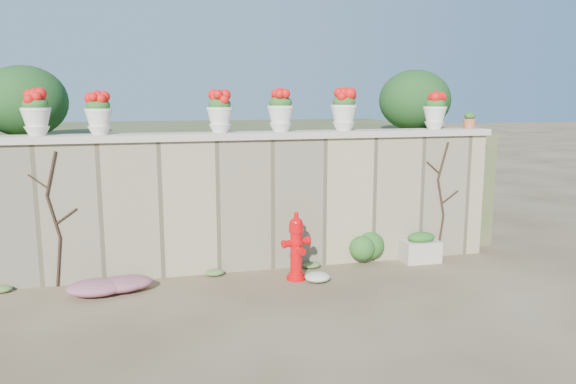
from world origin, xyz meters
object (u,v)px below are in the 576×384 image
object	(u,v)px
urn_pot_0	(36,113)
terracotta_pot	(469,121)
fire_hydrant	(296,246)
planter_box	(421,248)

from	to	relation	value
urn_pot_0	terracotta_pot	world-z (taller)	urn_pot_0
fire_hydrant	terracotta_pot	xyz separation A→B (m)	(3.17, 0.75, 1.72)
planter_box	urn_pot_0	world-z (taller)	urn_pot_0
urn_pot_0	planter_box	bearing A→B (deg)	-4.07
fire_hydrant	terracotta_pot	size ratio (longest dim) A/B	3.86
urn_pot_0	terracotta_pot	bearing A→B (deg)	-0.00
fire_hydrant	planter_box	bearing A→B (deg)	-7.26
urn_pot_0	fire_hydrant	bearing A→B (deg)	-12.20
fire_hydrant	planter_box	world-z (taller)	fire_hydrant
fire_hydrant	terracotta_pot	distance (m)	3.68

